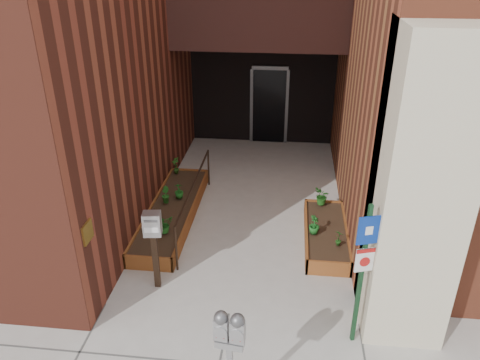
% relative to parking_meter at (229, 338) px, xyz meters
% --- Properties ---
extents(ground, '(80.00, 80.00, 0.00)m').
position_rel_parking_meter_xyz_m(ground, '(-0.25, 1.69, -1.22)').
color(ground, '#9E9991').
rests_on(ground, ground).
extents(planter_left, '(0.90, 3.60, 0.30)m').
position_rel_parking_meter_xyz_m(planter_left, '(-1.80, 4.39, -1.09)').
color(planter_left, brown).
rests_on(planter_left, ground).
extents(planter_right, '(0.80, 2.20, 0.30)m').
position_rel_parking_meter_xyz_m(planter_right, '(1.35, 3.89, -1.09)').
color(planter_right, brown).
rests_on(planter_right, ground).
extents(handrail, '(0.04, 3.34, 0.90)m').
position_rel_parking_meter_xyz_m(handrail, '(-1.30, 4.34, -0.48)').
color(handrail, black).
rests_on(handrail, ground).
extents(parking_meter, '(0.36, 0.18, 1.58)m').
position_rel_parking_meter_xyz_m(parking_meter, '(0.00, 0.00, 0.00)').
color(parking_meter, '#969698').
rests_on(parking_meter, ground).
extents(sign_post, '(0.30, 0.12, 2.27)m').
position_rel_parking_meter_xyz_m(sign_post, '(1.62, 1.35, 0.17)').
color(sign_post, '#14391E').
rests_on(sign_post, ground).
extents(payment_dropbox, '(0.31, 0.25, 1.42)m').
position_rel_parking_meter_xyz_m(payment_dropbox, '(-1.52, 2.23, -0.20)').
color(payment_dropbox, black).
rests_on(payment_dropbox, ground).
extents(shrub_left_a, '(0.44, 0.44, 0.34)m').
position_rel_parking_meter_xyz_m(shrub_left_a, '(-1.69, 3.41, -0.75)').
color(shrub_left_a, '#1F611B').
rests_on(shrub_left_a, planter_left).
extents(shrub_left_b, '(0.26, 0.26, 0.35)m').
position_rel_parking_meter_xyz_m(shrub_left_b, '(-1.96, 4.53, -0.75)').
color(shrub_left_b, '#1D5A19').
rests_on(shrub_left_b, planter_left).
extents(shrub_left_c, '(0.21, 0.21, 0.34)m').
position_rel_parking_meter_xyz_m(shrub_left_c, '(-1.72, 4.75, -0.76)').
color(shrub_left_c, '#1B5E1A').
rests_on(shrub_left_c, planter_left).
extents(shrub_left_d, '(0.30, 0.30, 0.40)m').
position_rel_parking_meter_xyz_m(shrub_left_d, '(-2.06, 5.92, -0.72)').
color(shrub_left_d, '#235117').
rests_on(shrub_left_d, planter_left).
extents(shrub_right_a, '(0.25, 0.25, 0.36)m').
position_rel_parking_meter_xyz_m(shrub_right_a, '(1.10, 3.68, -0.74)').
color(shrub_right_a, '#1A5B1D').
rests_on(shrub_right_a, planter_right).
extents(shrub_right_b, '(0.23, 0.23, 0.32)m').
position_rel_parking_meter_xyz_m(shrub_right_b, '(1.53, 3.32, -0.77)').
color(shrub_right_b, '#1D4E16').
rests_on(shrub_right_b, planter_right).
extents(shrub_right_c, '(0.39, 0.39, 0.37)m').
position_rel_parking_meter_xyz_m(shrub_right_c, '(1.29, 4.79, -0.74)').
color(shrub_right_c, '#21621C').
rests_on(shrub_right_c, planter_right).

